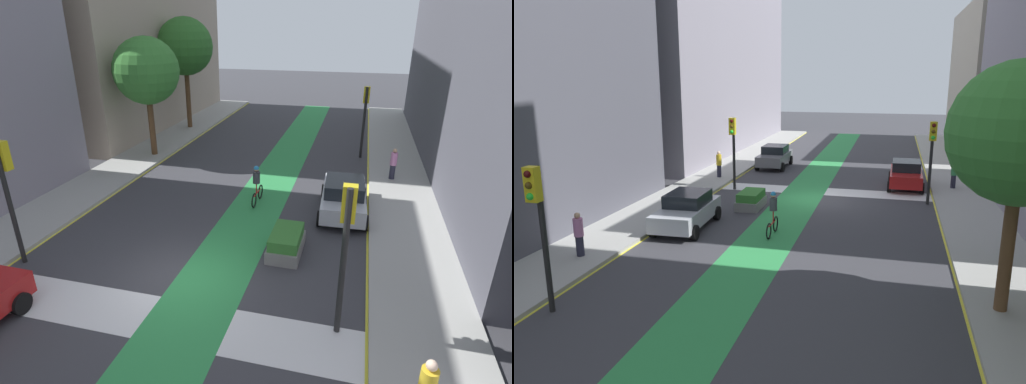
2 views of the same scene
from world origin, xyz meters
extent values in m
plane|color=#38383D|center=(0.00, 0.00, 0.00)|extent=(120.00, 120.00, 0.00)
cube|color=#2D8C47|center=(1.09, 0.00, 0.00)|extent=(2.40, 60.00, 0.01)
cube|color=silver|center=(0.00, -2.00, 0.00)|extent=(12.00, 1.80, 0.01)
cube|color=#9E9E99|center=(-7.50, 0.00, 0.07)|extent=(3.00, 60.00, 0.15)
cube|color=yellow|center=(-6.00, 0.00, 0.01)|extent=(0.16, 60.00, 0.01)
cube|color=#9E9E99|center=(7.50, 0.00, 0.07)|extent=(3.00, 60.00, 0.15)
cube|color=yellow|center=(6.00, 0.00, 0.01)|extent=(0.16, 60.00, 0.01)
cube|color=#B2A893|center=(-12.56, -20.90, 6.03)|extent=(7.12, 18.21, 12.07)
cube|color=gray|center=(13.88, -16.40, 11.41)|extent=(9.75, 27.21, 22.83)
cylinder|color=black|center=(5.16, -1.24, 2.09)|extent=(0.16, 0.16, 4.18)
cube|color=gold|center=(5.16, -1.04, 3.71)|extent=(0.35, 0.28, 0.95)
sphere|color=#3F0A0A|center=(5.16, -0.90, 4.01)|extent=(0.20, 0.20, 0.20)
sphere|color=#4C380C|center=(5.16, -0.90, 3.71)|extent=(0.20, 0.20, 0.20)
sphere|color=#26D833|center=(5.16, -0.90, 3.41)|extent=(0.20, 0.20, 0.20)
cylinder|color=black|center=(-5.62, -0.53, 2.15)|extent=(0.16, 0.16, 4.29)
cube|color=gold|center=(-5.62, -0.33, 3.82)|extent=(0.35, 0.28, 0.95)
sphere|color=#3F0A0A|center=(-5.62, -0.19, 4.12)|extent=(0.20, 0.20, 0.20)
sphere|color=#4C380C|center=(-5.62, -0.19, 3.82)|extent=(0.20, 0.20, 0.20)
sphere|color=#26D833|center=(-5.62, -0.19, 3.52)|extent=(0.20, 0.20, 0.20)
cylinder|color=black|center=(5.48, 14.43, 2.12)|extent=(0.16, 0.16, 4.25)
cube|color=gold|center=(5.48, 14.63, 3.77)|extent=(0.35, 0.28, 0.95)
sphere|color=#3F0A0A|center=(5.48, 14.77, 4.07)|extent=(0.20, 0.20, 0.20)
sphere|color=#4C380C|center=(5.48, 14.77, 3.77)|extent=(0.20, 0.20, 0.20)
sphere|color=#26D833|center=(5.48, 14.77, 3.47)|extent=(0.20, 0.20, 0.20)
cube|color=#A51919|center=(-4.55, -4.22, 0.67)|extent=(1.84, 4.22, 0.70)
cube|color=black|center=(-4.55, -4.42, 1.29)|extent=(1.62, 2.01, 0.55)
cylinder|color=black|center=(-5.44, -2.75, 0.32)|extent=(0.23, 0.64, 0.64)
cylinder|color=black|center=(-3.64, -2.76, 0.32)|extent=(0.23, 0.64, 0.64)
cylinder|color=black|center=(-5.46, -5.69, 0.32)|extent=(0.23, 0.64, 0.64)
cylinder|color=black|center=(-3.66, -5.70, 0.32)|extent=(0.23, 0.64, 0.64)
cube|color=slate|center=(4.53, -8.55, 0.67)|extent=(1.82, 4.21, 0.70)
cube|color=black|center=(4.53, -8.75, 1.29)|extent=(1.61, 2.01, 0.55)
cylinder|color=black|center=(3.62, -7.08, 0.32)|extent=(0.22, 0.64, 0.64)
cylinder|color=black|center=(5.42, -7.07, 0.32)|extent=(0.22, 0.64, 0.64)
cylinder|color=black|center=(3.63, -10.02, 0.32)|extent=(0.22, 0.64, 0.64)
cylinder|color=black|center=(5.43, -10.01, 0.32)|extent=(0.22, 0.64, 0.64)
cube|color=#B2B7BF|center=(4.87, 6.28, 0.67)|extent=(1.96, 4.26, 0.70)
cube|color=black|center=(4.88, 6.08, 1.29)|extent=(1.67, 2.06, 0.55)
cylinder|color=black|center=(3.92, 7.71, 0.32)|extent=(0.24, 0.65, 0.64)
cylinder|color=black|center=(5.72, 7.78, 0.32)|extent=(0.24, 0.65, 0.64)
cylinder|color=black|center=(4.03, 4.77, 0.32)|extent=(0.24, 0.65, 0.64)
cylinder|color=black|center=(5.83, 4.84, 0.32)|extent=(0.24, 0.65, 0.64)
torus|color=black|center=(1.02, 6.84, 0.34)|extent=(0.08, 0.68, 0.68)
torus|color=black|center=(0.99, 5.79, 0.34)|extent=(0.08, 0.68, 0.68)
cylinder|color=red|center=(1.01, 6.32, 0.52)|extent=(0.09, 0.95, 0.06)
cylinder|color=red|center=(1.00, 6.17, 0.79)|extent=(0.05, 0.05, 0.50)
cylinder|color=#3F3F47|center=(1.00, 6.17, 1.31)|extent=(0.32, 0.32, 0.55)
sphere|color=tan|center=(1.00, 6.17, 1.70)|extent=(0.22, 0.22, 0.22)
sphere|color=#268CCC|center=(1.00, 6.17, 1.74)|extent=(0.23, 0.23, 0.23)
cylinder|color=#262638|center=(7.00, -3.69, 0.53)|extent=(0.28, 0.28, 0.77)
cylinder|color=gold|center=(7.00, -3.69, 1.26)|extent=(0.34, 0.34, 0.68)
sphere|color=beige|center=(7.00, -3.69, 1.71)|extent=(0.22, 0.22, 0.22)
cylinder|color=#262638|center=(-7.21, -4.08, 0.53)|extent=(0.28, 0.28, 0.76)
cylinder|color=#338C4C|center=(-7.21, -4.08, 1.24)|extent=(0.34, 0.34, 0.67)
sphere|color=tan|center=(-7.21, -4.08, 1.69)|extent=(0.22, 0.22, 0.22)
cylinder|color=#262638|center=(7.12, 10.71, 0.52)|extent=(0.28, 0.28, 0.75)
cylinder|color=#BF72A5|center=(7.12, 10.71, 1.23)|extent=(0.34, 0.34, 0.67)
sphere|color=tan|center=(7.12, 10.71, 1.67)|extent=(0.22, 0.22, 0.22)
cylinder|color=brown|center=(-6.90, 11.49, 1.97)|extent=(0.36, 0.36, 3.64)
sphere|color=#387F33|center=(-6.90, 11.49, 5.12)|extent=(3.81, 3.81, 3.81)
cube|color=slate|center=(3.09, 2.38, 0.23)|extent=(1.14, 2.03, 0.45)
cube|color=#33722D|center=(3.09, 2.38, 0.65)|extent=(1.03, 1.82, 0.40)
camera|label=1|loc=(5.20, -10.09, 7.74)|focal=28.24mm
camera|label=2|loc=(-3.71, 25.31, 6.63)|focal=34.34mm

